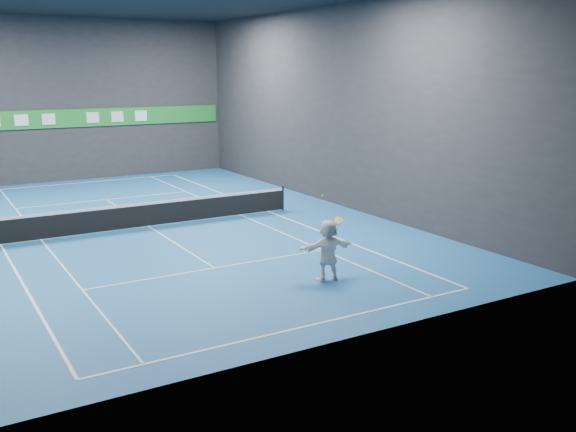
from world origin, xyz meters
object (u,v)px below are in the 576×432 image
tennis_ball (323,196)px  tennis_net (148,214)px  tennis_racket (336,223)px  player (328,250)px

tennis_ball → tennis_net: (-2.31, 9.05, -2.01)m
tennis_net → tennis_ball: bearing=-75.7°
tennis_ball → tennis_racket: bearing=-9.3°
player → tennis_net: bearing=-67.4°
tennis_ball → tennis_net: 9.56m
player → tennis_racket: tennis_racket is taller
tennis_net → tennis_racket: bearing=-73.1°
tennis_ball → tennis_racket: size_ratio=0.12×
player → tennis_net: size_ratio=0.15×
tennis_net → tennis_racket: (2.77, -9.13, 1.16)m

